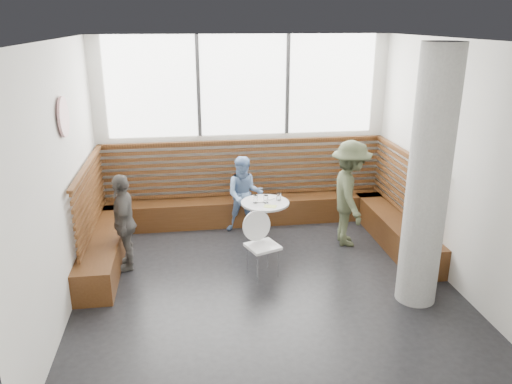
{
  "coord_description": "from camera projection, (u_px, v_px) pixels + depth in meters",
  "views": [
    {
      "loc": [
        -1.0,
        -5.91,
        3.43
      ],
      "look_at": [
        0.0,
        1.0,
        1.0
      ],
      "focal_mm": 35.0,
      "sensor_mm": 36.0,
      "label": 1
    }
  ],
  "objects": [
    {
      "name": "glass_mid",
      "position": [
        266.0,
        199.0,
        7.62
      ],
      "size": [
        0.08,
        0.08,
        0.12
      ],
      "primitive_type": "cylinder",
      "color": "white",
      "rests_on": "cafe_table"
    },
    {
      "name": "child_left",
      "position": [
        124.0,
        222.0,
        7.06
      ],
      "size": [
        0.41,
        0.85,
        1.41
      ],
      "primitive_type": "imported",
      "rotation": [
        0.0,
        0.0,
        -1.49
      ],
      "color": "#595550",
      "rests_on": "ground"
    },
    {
      "name": "cafe_chair",
      "position": [
        262.0,
        239.0,
        6.95
      ],
      "size": [
        0.43,
        0.42,
        0.9
      ],
      "rotation": [
        0.0,
        0.0,
        0.36
      ],
      "color": "white",
      "rests_on": "ground"
    },
    {
      "name": "room",
      "position": [
        267.0,
        173.0,
        6.26
      ],
      "size": [
        5.0,
        5.0,
        3.2
      ],
      "color": "silver",
      "rests_on": "ground"
    },
    {
      "name": "plate_far",
      "position": [
        268.0,
        198.0,
        7.84
      ],
      "size": [
        0.21,
        0.21,
        0.01
      ],
      "primitive_type": "cylinder",
      "color": "white",
      "rests_on": "cafe_table"
    },
    {
      "name": "glass_right",
      "position": [
        279.0,
        196.0,
        7.74
      ],
      "size": [
        0.07,
        0.07,
        0.11
      ],
      "primitive_type": "cylinder",
      "color": "white",
      "rests_on": "cafe_table"
    },
    {
      "name": "plate_near",
      "position": [
        259.0,
        200.0,
        7.72
      ],
      "size": [
        0.2,
        0.2,
        0.01
      ],
      "primitive_type": "cylinder",
      "color": "white",
      "rests_on": "cafe_table"
    },
    {
      "name": "concrete_column",
      "position": [
        428.0,
        181.0,
        5.95
      ],
      "size": [
        0.5,
        0.5,
        3.2
      ],
      "primitive_type": "cylinder",
      "color": "gray",
      "rests_on": "ground"
    },
    {
      "name": "glass_left",
      "position": [
        255.0,
        199.0,
        7.62
      ],
      "size": [
        0.08,
        0.08,
        0.12
      ],
      "primitive_type": "cylinder",
      "color": "white",
      "rests_on": "cafe_table"
    },
    {
      "name": "cafe_table",
      "position": [
        265.0,
        215.0,
        7.74
      ],
      "size": [
        0.74,
        0.74,
        0.76
      ],
      "color": "silver",
      "rests_on": "ground"
    },
    {
      "name": "menu_card",
      "position": [
        270.0,
        206.0,
        7.49
      ],
      "size": [
        0.22,
        0.19,
        0.0
      ],
      "primitive_type": "cube",
      "rotation": [
        0.0,
        0.0,
        -0.37
      ],
      "color": "#A5C64C",
      "rests_on": "cafe_table"
    },
    {
      "name": "child_back",
      "position": [
        245.0,
        194.0,
        8.34
      ],
      "size": [
        0.67,
        0.55,
        1.3
      ],
      "primitive_type": "imported",
      "rotation": [
        0.0,
        0.0,
        -0.09
      ],
      "color": "#7BA0D6",
      "rests_on": "ground"
    },
    {
      "name": "wall_art",
      "position": [
        63.0,
        117.0,
        6.07
      ],
      "size": [
        0.03,
        0.5,
        0.5
      ],
      "primitive_type": "cylinder",
      "rotation": [
        0.0,
        1.57,
        0.0
      ],
      "color": "white",
      "rests_on": "room"
    },
    {
      "name": "booth",
      "position": [
        249.0,
        210.0,
        8.31
      ],
      "size": [
        5.0,
        2.5,
        1.44
      ],
      "color": "#432510",
      "rests_on": "ground"
    },
    {
      "name": "adult_man",
      "position": [
        350.0,
        194.0,
        7.8
      ],
      "size": [
        0.75,
        1.15,
        1.68
      ],
      "primitive_type": "imported",
      "rotation": [
        0.0,
        0.0,
        1.46
      ],
      "color": "#434A31",
      "rests_on": "ground"
    }
  ]
}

